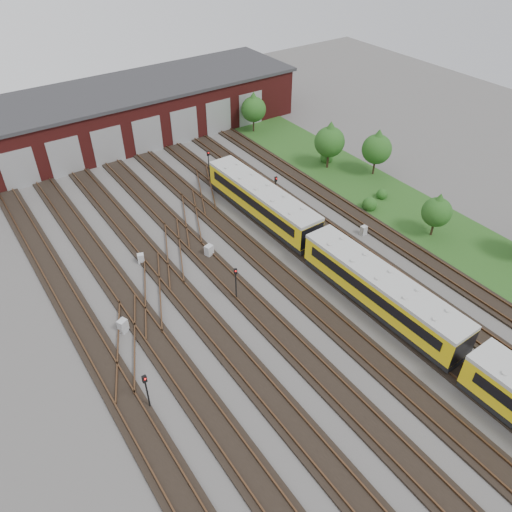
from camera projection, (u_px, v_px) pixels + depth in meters
ground at (305, 327)px, 38.15m from camera, size 120.00×120.00×0.00m
track_network at (299, 322)px, 38.39m from camera, size 30.40×70.00×0.33m
maintenance_shed at (104, 117)px, 62.12m from camera, size 51.00×12.50×6.35m
grass_verge at (384, 197)px, 53.15m from camera, size 8.00×55.00×0.05m
metro_train at (381, 291)px, 38.56m from camera, size 3.00×47.10×3.11m
signal_mast_0 at (146, 388)px, 31.20m from camera, size 0.29×0.28×3.17m
signal_mast_1 at (236, 280)px, 39.26m from camera, size 0.29×0.28×3.28m
signal_mast_2 at (209, 161)px, 55.27m from camera, size 0.27×0.25×3.27m
signal_mast_3 at (276, 186)px, 50.97m from camera, size 0.28×0.26×3.14m
relay_cabinet_0 at (123, 326)px, 37.48m from camera, size 0.83×0.77×1.11m
relay_cabinet_1 at (141, 259)px, 44.07m from camera, size 0.69×0.63×0.95m
relay_cabinet_2 at (209, 251)px, 44.78m from camera, size 0.83×0.75×1.14m
relay_cabinet_3 at (292, 208)px, 50.62m from camera, size 0.60×0.50×0.97m
relay_cabinet_4 at (364, 230)px, 47.51m from camera, size 0.58×0.49×0.93m
tree_0 at (254, 106)px, 64.37m from camera, size 3.23×3.23×5.35m
tree_1 at (330, 138)px, 56.22m from camera, size 3.44×3.44×5.71m
tree_2 at (377, 146)px, 55.05m from camera, size 3.30×3.30×5.48m
tree_3 at (437, 209)px, 45.90m from camera, size 2.77×2.77×4.59m
bush_0 at (370, 203)px, 50.91m from camera, size 1.50×1.50×1.50m
bush_1 at (382, 193)px, 52.73m from camera, size 1.17×1.17×1.17m
bush_2 at (327, 156)px, 59.20m from camera, size 1.51×1.51×1.51m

